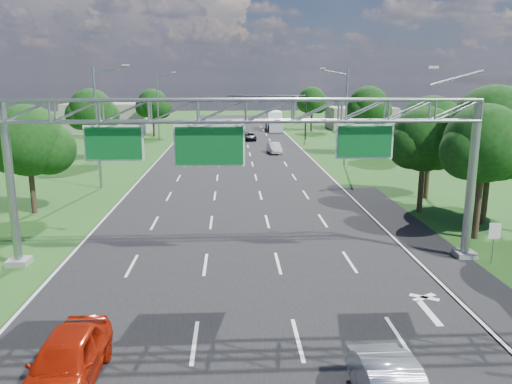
{
  "coord_description": "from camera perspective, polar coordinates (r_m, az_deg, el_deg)",
  "views": [
    {
      "loc": [
        -0.45,
        -11.81,
        8.89
      ],
      "look_at": [
        0.87,
        14.92,
        2.89
      ],
      "focal_mm": 35.0,
      "sensor_mm": 36.0,
      "label": 1
    }
  ],
  "objects": [
    {
      "name": "sign_gantry",
      "position": [
        23.9,
        -0.97,
        7.83
      ],
      "size": [
        23.5,
        1.0,
        9.56
      ],
      "color": "gray",
      "rests_on": "ground"
    },
    {
      "name": "box_truck",
      "position": [
        91.91,
        2.1,
        8.08
      ],
      "size": [
        2.72,
        8.9,
        3.36
      ],
      "rotation": [
        0.0,
        0.0,
        -0.02
      ],
      "color": "white",
      "rests_on": "ground"
    },
    {
      "name": "streetlight_l_far",
      "position": [
        77.64,
        -11.03,
        9.96
      ],
      "size": [
        2.97,
        0.22,
        10.16
      ],
      "color": "gray",
      "rests_on": "ground"
    },
    {
      "name": "tree_verge_la",
      "position": [
        36.67,
        -24.47,
        5.03
      ],
      "size": [
        5.76,
        4.8,
        7.4
      ],
      "color": "#2D2116",
      "rests_on": "ground"
    },
    {
      "name": "ground",
      "position": [
        42.75,
        -2.17,
        0.62
      ],
      "size": [
        220.0,
        220.0,
        0.0
      ],
      "primitive_type": "plane",
      "color": "#235018",
      "rests_on": "ground"
    },
    {
      "name": "tree_cluster_right",
      "position": [
        34.73,
        23.35,
        5.69
      ],
      "size": [
        9.91,
        14.6,
        8.68
      ],
      "color": "#2D2116",
      "rests_on": "ground"
    },
    {
      "name": "car_queue_a",
      "position": [
        60.05,
        -6.69,
        4.72
      ],
      "size": [
        2.48,
        5.06,
        1.42
      ],
      "primitive_type": "imported",
      "rotation": [
        0.0,
        0.0,
        -0.11
      ],
      "color": "silver",
      "rests_on": "ground"
    },
    {
      "name": "car_queue_d",
      "position": [
        62.53,
        2.11,
        5.05
      ],
      "size": [
        1.78,
        4.09,
        1.31
      ],
      "primitive_type": "imported",
      "rotation": [
        0.0,
        0.0,
        0.1
      ],
      "color": "#BDBDBD",
      "rests_on": "ground"
    },
    {
      "name": "car_queue_b",
      "position": [
        76.03,
        -0.8,
        6.37
      ],
      "size": [
        2.18,
        4.38,
        1.19
      ],
      "primitive_type": "imported",
      "rotation": [
        0.0,
        0.0,
        0.05
      ],
      "color": "black",
      "rests_on": "ground"
    },
    {
      "name": "building_left",
      "position": [
        92.58,
        -16.45,
        8.17
      ],
      "size": [
        14.0,
        10.0,
        5.0
      ],
      "primitive_type": "cube",
      "color": "gray",
      "rests_on": "ground"
    },
    {
      "name": "car_queue_c",
      "position": [
        67.83,
        -6.55,
        5.59
      ],
      "size": [
        1.86,
        4.03,
        1.34
      ],
      "primitive_type": "imported",
      "rotation": [
        0.0,
        0.0,
        -0.07
      ],
      "color": "black",
      "rests_on": "ground"
    },
    {
      "name": "traffic_signal",
      "position": [
        77.31,
        3.11,
        9.85
      ],
      "size": [
        12.21,
        0.24,
        7.0
      ],
      "color": "black",
      "rests_on": "ground"
    },
    {
      "name": "tree_verge_re",
      "position": [
        91.09,
        6.45,
        10.23
      ],
      "size": [
        5.76,
        4.8,
        7.84
      ],
      "color": "#2D2116",
      "rests_on": "ground"
    },
    {
      "name": "road_flare",
      "position": [
        29.3,
        18.73,
        -5.73
      ],
      "size": [
        3.0,
        30.0,
        0.02
      ],
      "primitive_type": "cube",
      "color": "black",
      "rests_on": "ground"
    },
    {
      "name": "streetlight_r_mid",
      "position": [
        53.23,
        10.05,
        8.88
      ],
      "size": [
        2.97,
        0.22,
        10.16
      ],
      "color": "gray",
      "rests_on": "ground"
    },
    {
      "name": "building_right",
      "position": [
        97.19,
        11.88,
        8.3
      ],
      "size": [
        12.0,
        9.0,
        4.0
      ],
      "primitive_type": "cube",
      "color": "gray",
      "rests_on": "ground"
    },
    {
      "name": "red_coupe",
      "position": [
        16.5,
        -20.87,
        -17.63
      ],
      "size": [
        1.93,
        4.72,
        1.6
      ],
      "primitive_type": "imported",
      "rotation": [
        0.0,
        0.0,
        -0.01
      ],
      "color": "#BA1F08",
      "rests_on": "ground"
    },
    {
      "name": "tree_verge_rd",
      "position": [
        62.17,
        12.76,
        9.32
      ],
      "size": [
        5.76,
        4.8,
        8.28
      ],
      "color": "#2D2116",
      "rests_on": "ground"
    },
    {
      "name": "streetlight_l_near",
      "position": [
        43.32,
        -17.49,
        7.67
      ],
      "size": [
        2.97,
        0.22,
        10.16
      ],
      "color": "gray",
      "rests_on": "ground"
    },
    {
      "name": "tree_verge_lb",
      "position": [
        59.02,
        -18.24,
        8.63
      ],
      "size": [
        5.76,
        4.8,
        8.06
      ],
      "color": "#2D2116",
      "rests_on": "ground"
    },
    {
      "name": "tree_verge_lc",
      "position": [
        82.89,
        -11.65,
        9.67
      ],
      "size": [
        5.76,
        4.8,
        7.62
      ],
      "color": "#2D2116",
      "rests_on": "ground"
    },
    {
      "name": "regulatory_sign",
      "position": [
        27.18,
        25.59,
        -4.41
      ],
      "size": [
        0.6,
        0.08,
        2.1
      ],
      "color": "gray",
      "rests_on": "ground"
    },
    {
      "name": "road",
      "position": [
        42.75,
        -2.17,
        0.62
      ],
      "size": [
        18.0,
        180.0,
        0.02
      ],
      "primitive_type": "cube",
      "color": "black",
      "rests_on": "ground"
    }
  ]
}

